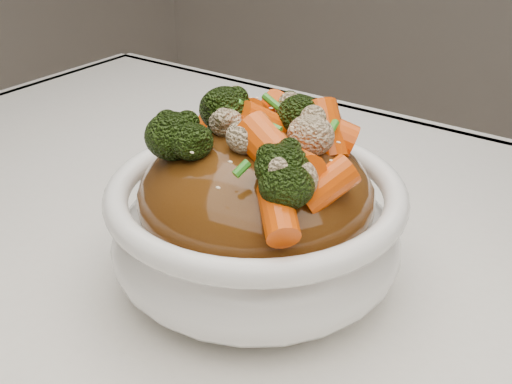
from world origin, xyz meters
The scene contains 8 objects.
tablecloth centered at (0.00, 0.00, 0.73)m, with size 1.20×0.80×0.04m, color white.
bowl centered at (-0.05, 0.02, 0.79)m, with size 0.22×0.22×0.09m, color white, non-canonical shape.
sauce_base centered at (-0.05, 0.02, 0.82)m, with size 0.17×0.17×0.10m, color #4D2A0D.
carrots centered at (-0.05, 0.02, 0.89)m, with size 0.17×0.17×0.05m, color #ED5007, non-canonical shape.
broccoli centered at (-0.05, 0.02, 0.88)m, with size 0.17×0.17×0.04m, color black, non-canonical shape.
cauliflower centered at (-0.05, 0.02, 0.88)m, with size 0.17×0.17×0.04m, color #D0B78E, non-canonical shape.
scallions centered at (-0.05, 0.02, 0.89)m, with size 0.13×0.13×0.02m, color #308B20, non-canonical shape.
sesame_seeds centered at (-0.05, 0.02, 0.89)m, with size 0.16×0.16×0.01m, color beige, non-canonical shape.
Camera 1 is at (0.17, -0.30, 1.04)m, focal length 42.00 mm.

